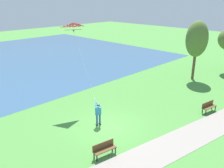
% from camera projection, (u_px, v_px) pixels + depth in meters
% --- Properties ---
extents(ground_plane, '(120.00, 120.00, 0.00)m').
position_uv_depth(ground_plane, '(107.00, 126.00, 18.08)').
color(ground_plane, '#4C8E3D').
extents(lake_water, '(36.00, 44.00, 0.01)m').
position_uv_depth(lake_water, '(14.00, 60.00, 37.33)').
color(lake_water, '#385B7F').
rests_on(lake_water, ground).
extents(walkway_path, '(8.15, 31.91, 0.02)m').
position_uv_depth(walkway_path, '(180.00, 142.00, 16.09)').
color(walkway_path, gray).
rests_on(walkway_path, ground).
extents(person_kite_flyer, '(0.63, 0.50, 1.83)m').
position_uv_depth(person_kite_flyer, '(98.00, 112.00, 17.89)').
color(person_kite_flyer, '#232328').
rests_on(person_kite_flyer, ground).
extents(flying_kite, '(4.21, 1.91, 5.33)m').
position_uv_depth(flying_kite, '(75.00, 29.00, 19.33)').
color(flying_kite, red).
extents(park_bench_near_walkway, '(0.70, 1.55, 0.88)m').
position_uv_depth(park_bench_near_walkway, '(104.00, 148.00, 14.53)').
color(park_bench_near_walkway, brown).
rests_on(park_bench_near_walkway, ground).
extents(park_bench_far_walkway, '(0.70, 1.55, 0.88)m').
position_uv_depth(park_bench_far_walkway, '(209.00, 106.00, 20.17)').
color(park_bench_far_walkway, brown).
rests_on(park_bench_far_walkway, ground).
extents(tree_behind_path, '(2.42, 2.59, 6.78)m').
position_uv_depth(tree_behind_path, '(197.00, 39.00, 26.94)').
color(tree_behind_path, brown).
rests_on(tree_behind_path, ground).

